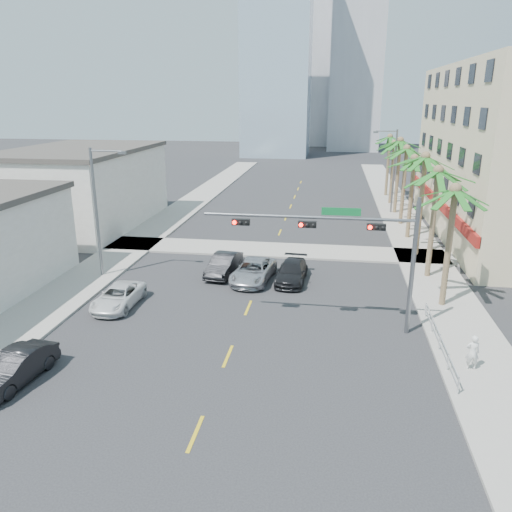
{
  "coord_description": "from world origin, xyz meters",
  "views": [
    {
      "loc": [
        4.67,
        -17.38,
        12.08
      ],
      "look_at": [
        0.57,
        9.42,
        3.5
      ],
      "focal_mm": 35.0,
      "sensor_mm": 36.0,
      "label": 1
    }
  ],
  "objects": [
    {
      "name": "palm_tree_1",
      "position": [
        11.6,
        17.2,
        7.43
      ],
      "size": [
        4.8,
        4.8,
        8.16
      ],
      "color": "brown",
      "rests_on": "ground"
    },
    {
      "name": "sidewalk_left",
      "position": [
        -12.0,
        20.0,
        0.07
      ],
      "size": [
        4.0,
        120.0,
        0.15
      ],
      "primitive_type": "cube",
      "color": "gray",
      "rests_on": "ground"
    },
    {
      "name": "streetlight_left",
      "position": [
        -11.0,
        14.0,
        5.06
      ],
      "size": [
        2.55,
        0.25,
        9.0
      ],
      "color": "slate",
      "rests_on": "ground"
    },
    {
      "name": "pedestrian",
      "position": [
        11.39,
        4.29,
        0.99
      ],
      "size": [
        0.63,
        0.42,
        1.69
      ],
      "primitive_type": "imported",
      "rotation": [
        0.0,
        0.0,
        3.16
      ],
      "color": "silver",
      "rests_on": "sidewalk_right"
    },
    {
      "name": "building_left_far",
      "position": [
        -19.5,
        28.0,
        3.6
      ],
      "size": [
        11.0,
        18.0,
        7.2
      ],
      "primitive_type": "cube",
      "color": "beige",
      "rests_on": "ground"
    },
    {
      "name": "car_lane_right",
      "position": [
        2.21,
        15.01,
        0.69
      ],
      "size": [
        2.16,
        4.83,
        1.37
      ],
      "primitive_type": "imported",
      "rotation": [
        0.0,
        0.0,
        -0.05
      ],
      "color": "black",
      "rests_on": "ground"
    },
    {
      "name": "sidewalk_cross",
      "position": [
        0.0,
        22.0,
        0.07
      ],
      "size": [
        80.0,
        4.0,
        0.15
      ],
      "primitive_type": "cube",
      "color": "gray",
      "rests_on": "ground"
    },
    {
      "name": "car_lane_left",
      "position": [
        -2.71,
        15.68,
        0.75
      ],
      "size": [
        2.08,
        4.69,
        1.5
      ],
      "primitive_type": "imported",
      "rotation": [
        0.0,
        0.0,
        -0.11
      ],
      "color": "black",
      "rests_on": "ground"
    },
    {
      "name": "traffic_signal_mast",
      "position": [
        5.78,
        7.95,
        5.06
      ],
      "size": [
        11.12,
        0.54,
        7.2
      ],
      "color": "slate",
      "rests_on": "ground"
    },
    {
      "name": "car_parked_mid",
      "position": [
        -8.82,
        0.3,
        0.72
      ],
      "size": [
        2.0,
        4.49,
        1.43
      ],
      "primitive_type": "imported",
      "rotation": [
        0.0,
        0.0,
        -0.11
      ],
      "color": "black",
      "rests_on": "ground"
    },
    {
      "name": "sidewalk_right",
      "position": [
        12.0,
        20.0,
        0.07
      ],
      "size": [
        4.0,
        120.0,
        0.15
      ],
      "primitive_type": "cube",
      "color": "gray",
      "rests_on": "ground"
    },
    {
      "name": "palm_tree_7",
      "position": [
        11.6,
        48.4,
        7.43
      ],
      "size": [
        4.8,
        4.8,
        8.16
      ],
      "color": "brown",
      "rests_on": "ground"
    },
    {
      "name": "palm_tree_5",
      "position": [
        11.6,
        38.0,
        7.78
      ],
      "size": [
        4.8,
        4.8,
        8.52
      ],
      "color": "brown",
      "rests_on": "ground"
    },
    {
      "name": "palm_tree_2",
      "position": [
        11.6,
        22.4,
        7.78
      ],
      "size": [
        4.8,
        4.8,
        8.52
      ],
      "color": "brown",
      "rests_on": "ground"
    },
    {
      "name": "palm_tree_0",
      "position": [
        11.6,
        12.0,
        7.08
      ],
      "size": [
        4.8,
        4.8,
        7.8
      ],
      "color": "brown",
      "rests_on": "ground"
    },
    {
      "name": "streetlight_right",
      "position": [
        11.0,
        38.0,
        5.06
      ],
      "size": [
        2.55,
        0.25,
        9.0
      ],
      "color": "slate",
      "rests_on": "ground"
    },
    {
      "name": "tower_far_center",
      "position": [
        -3.0,
        125.0,
        21.0
      ],
      "size": [
        16.0,
        16.0,
        42.0
      ],
      "primitive_type": "cube",
      "color": "#ADADB2",
      "rests_on": "ground"
    },
    {
      "name": "tower_far_right",
      "position": [
        9.0,
        110.0,
        30.0
      ],
      "size": [
        12.0,
        12.0,
        60.0
      ],
      "primitive_type": "cube",
      "color": "#ADADB2",
      "rests_on": "ground"
    },
    {
      "name": "car_parked_far",
      "position": [
        -7.8,
        9.03,
        0.63
      ],
      "size": [
        2.18,
        4.6,
        1.27
      ],
      "primitive_type": "imported",
      "rotation": [
        0.0,
        0.0,
        -0.02
      ],
      "color": "silver",
      "rests_on": "ground"
    },
    {
      "name": "tower_far_left",
      "position": [
        -8.0,
        95.0,
        24.0
      ],
      "size": [
        14.0,
        14.0,
        48.0
      ],
      "primitive_type": "cube",
      "color": "#99B2C6",
      "rests_on": "ground"
    },
    {
      "name": "car_lane_center",
      "position": [
        -0.43,
        14.7,
        0.72
      ],
      "size": [
        2.94,
        5.43,
        1.45
      ],
      "primitive_type": "imported",
      "rotation": [
        0.0,
        0.0,
        -0.11
      ],
      "color": "#B9B9BE",
      "rests_on": "ground"
    },
    {
      "name": "ground",
      "position": [
        0.0,
        0.0,
        0.0
      ],
      "size": [
        260.0,
        260.0,
        0.0
      ],
      "primitive_type": "plane",
      "color": "#262628",
      "rests_on": "ground"
    },
    {
      "name": "palm_tree_6",
      "position": [
        11.6,
        43.2,
        7.08
      ],
      "size": [
        4.8,
        4.8,
        7.8
      ],
      "color": "brown",
      "rests_on": "ground"
    },
    {
      "name": "palm_tree_3",
      "position": [
        11.6,
        27.6,
        7.08
      ],
      "size": [
        4.8,
        4.8,
        7.8
      ],
      "color": "brown",
      "rests_on": "ground"
    },
    {
      "name": "palm_tree_4",
      "position": [
        11.6,
        32.8,
        7.43
      ],
      "size": [
        4.8,
        4.8,
        8.16
      ],
      "color": "brown",
      "rests_on": "ground"
    },
    {
      "name": "guardrail",
      "position": [
        10.3,
        6.0,
        0.67
      ],
      "size": [
        0.08,
        8.08,
        1.0
      ],
      "color": "silver",
      "rests_on": "ground"
    }
  ]
}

